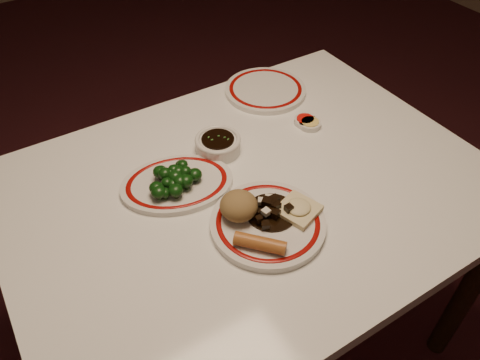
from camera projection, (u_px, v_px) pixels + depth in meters
name	position (u px, v px, depth m)	size (l,w,h in m)	color
ground	(248.00, 334.00, 1.69)	(7.00, 7.00, 0.00)	black
dining_table	(251.00, 210.00, 1.24)	(1.20, 0.90, 0.75)	white
main_plate	(268.00, 223.00, 1.07)	(0.30, 0.30, 0.02)	silver
rice_mound	(239.00, 206.00, 1.05)	(0.09, 0.09, 0.06)	olive
spring_roll	(260.00, 243.00, 1.00)	(0.03, 0.03, 0.11)	#AE652A
fried_wonton	(298.00, 209.00, 1.07)	(0.11, 0.11, 0.02)	beige
stirfry_heap	(271.00, 210.00, 1.07)	(0.12, 0.12, 0.03)	black
broccoli_plate	(177.00, 183.00, 1.16)	(0.33, 0.30, 0.02)	silver
broccoli_pile	(175.00, 179.00, 1.13)	(0.14, 0.11, 0.05)	#23471C
soy_bowl	(218.00, 145.00, 1.26)	(0.12, 0.12, 0.04)	silver
sweet_sour_dish	(305.00, 121.00, 1.35)	(0.06, 0.06, 0.02)	silver
mustard_dish	(310.00, 124.00, 1.34)	(0.06, 0.06, 0.02)	silver
far_plate	(265.00, 90.00, 1.47)	(0.30, 0.30, 0.02)	silver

